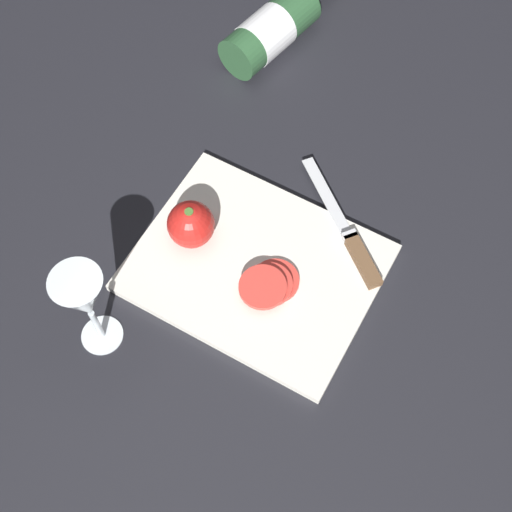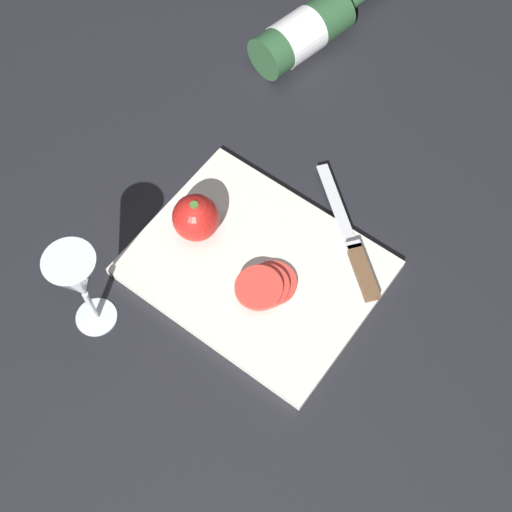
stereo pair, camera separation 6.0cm
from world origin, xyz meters
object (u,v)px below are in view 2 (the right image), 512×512
(wine_bottle, at_px, (307,30))
(whole_tomato, at_px, (196,218))
(knife, at_px, (358,259))
(tomato_slice_stack_near, at_px, (266,286))
(wine_glass, at_px, (78,280))

(wine_bottle, xyz_separation_m, whole_tomato, (0.09, -0.42, 0.01))
(wine_bottle, xyz_separation_m, knife, (0.31, -0.32, -0.02))
(wine_bottle, relative_size, whole_tomato, 4.28)
(wine_bottle, height_order, whole_tomato, whole_tomato)
(whole_tomato, relative_size, tomato_slice_stack_near, 0.79)
(whole_tomato, bearing_deg, knife, 24.07)
(wine_glass, bearing_deg, wine_bottle, 95.24)
(whole_tomato, height_order, knife, whole_tomato)
(wine_bottle, distance_m, whole_tomato, 0.43)
(wine_glass, bearing_deg, tomato_slice_stack_near, 45.47)
(knife, bearing_deg, whole_tomato, 62.67)
(wine_glass, distance_m, knife, 0.41)
(knife, relative_size, tomato_slice_stack_near, 2.23)
(wine_glass, xyz_separation_m, whole_tomato, (0.03, 0.20, -0.07))
(wine_glass, xyz_separation_m, knife, (0.26, 0.30, -0.10))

